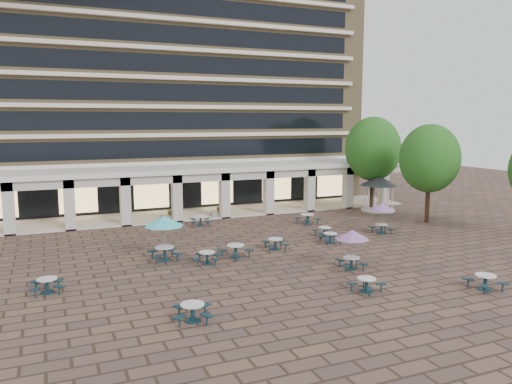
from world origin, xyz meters
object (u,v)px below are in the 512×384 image
at_px(gazebo, 379,185).
at_px(planter_right, 220,211).
at_px(picnic_table_1, 193,311).
at_px(planter_left, 170,215).
at_px(picnic_table_2, 367,284).
at_px(picnic_table_0, 47,284).

distance_m(gazebo, planter_right, 15.15).
bearing_deg(picnic_table_1, planter_left, 92.64).
bearing_deg(planter_right, picnic_table_2, -88.91).
height_order(picnic_table_1, planter_left, planter_left).
height_order(picnic_table_2, planter_left, planter_left).
bearing_deg(picnic_table_2, picnic_table_1, 160.96).
bearing_deg(picnic_table_0, planter_right, 47.71).
distance_m(picnic_table_2, gazebo, 23.32).
height_order(picnic_table_0, planter_right, planter_right).
xyz_separation_m(picnic_table_2, planter_right, (-0.41, 21.26, 0.14)).
relative_size(picnic_table_1, picnic_table_2, 1.05).
bearing_deg(planter_left, picnic_table_1, -100.98).
xyz_separation_m(picnic_table_0, planter_left, (9.79, 15.24, 0.04)).
bearing_deg(planter_right, gazebo, -11.43).
distance_m(gazebo, planter_left, 19.46).
relative_size(picnic_table_0, planter_left, 1.11).
bearing_deg(gazebo, planter_left, 171.15).
distance_m(picnic_table_1, picnic_table_2, 8.96).
bearing_deg(picnic_table_2, picnic_table_0, 137.38).
height_order(picnic_table_0, planter_left, planter_left).
distance_m(picnic_table_0, picnic_table_2, 15.78).
bearing_deg(planter_right, picnic_table_0, -132.94).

